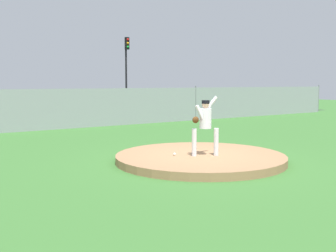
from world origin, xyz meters
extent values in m
plane|color=#386B2D|center=(0.00, 6.00, 0.00)|extent=(80.00, 80.00, 0.00)
cube|color=#2B2B2D|center=(0.00, 14.50, 0.00)|extent=(44.00, 7.00, 0.01)
cylinder|color=#99704C|center=(0.00, 0.00, 0.10)|extent=(4.70, 4.70, 0.21)
cylinder|color=silver|center=(-0.31, -0.11, 0.58)|extent=(0.13, 0.13, 0.75)
cylinder|color=silver|center=(0.24, -0.38, 0.58)|extent=(0.13, 0.13, 0.75)
cylinder|color=silver|center=(-0.03, -0.24, 1.23)|extent=(0.32, 0.32, 0.55)
cylinder|color=silver|center=(0.15, -0.24, 1.61)|extent=(0.39, 0.26, 0.46)
cylinder|color=silver|center=(-0.21, -0.24, 1.37)|extent=(0.29, 0.21, 0.46)
ellipsoid|color=#4C2D14|center=(-0.33, -0.19, 1.20)|extent=(0.20, 0.12, 0.18)
sphere|color=tan|center=(-0.03, -0.24, 1.61)|extent=(0.20, 0.20, 0.20)
cylinder|color=black|center=(-0.03, -0.24, 1.68)|extent=(0.21, 0.21, 0.09)
sphere|color=white|center=(-0.69, 0.27, 0.25)|extent=(0.07, 0.07, 0.07)
cube|color=gray|center=(0.00, 10.00, 0.95)|extent=(39.16, 0.03, 1.91)
cylinder|color=slate|center=(7.83, 10.00, 1.00)|extent=(0.07, 0.07, 2.01)
cylinder|color=slate|center=(19.58, 10.00, 1.00)|extent=(0.07, 0.07, 2.01)
cube|color=maroon|center=(0.07, 14.68, 0.72)|extent=(1.91, 4.19, 0.79)
cube|color=black|center=(0.07, 14.68, 1.42)|extent=(1.71, 2.33, 0.62)
cylinder|color=black|center=(0.11, 15.96, 0.32)|extent=(1.85, 0.70, 0.64)
cylinder|color=black|center=(0.03, 13.40, 0.32)|extent=(1.85, 0.70, 0.64)
cube|color=#B7BABF|center=(4.66, 14.14, 0.71)|extent=(1.93, 4.35, 0.79)
cube|color=black|center=(4.66, 14.14, 1.42)|extent=(1.75, 2.40, 0.63)
cylinder|color=black|center=(4.68, 15.48, 0.32)|extent=(1.93, 0.67, 0.64)
cylinder|color=black|center=(4.63, 12.80, 0.32)|extent=(1.93, 0.67, 0.64)
cube|color=tan|center=(9.93, 14.33, 0.65)|extent=(2.00, 4.70, 0.67)
cube|color=black|center=(9.93, 14.33, 1.33)|extent=(1.77, 2.61, 0.69)
cylinder|color=black|center=(9.98, 15.77, 0.32)|extent=(1.91, 0.71, 0.64)
cylinder|color=black|center=(9.87, 12.90, 0.32)|extent=(1.91, 0.71, 0.64)
cube|color=#232328|center=(7.21, 14.17, 0.69)|extent=(2.00, 4.12, 0.75)
cube|color=black|center=(7.21, 14.17, 1.43)|extent=(1.72, 2.31, 0.72)
cylinder|color=black|center=(7.12, 15.41, 0.32)|extent=(1.80, 0.77, 0.64)
cylinder|color=black|center=(7.30, 12.94, 0.32)|extent=(1.80, 0.77, 0.64)
cone|color=orange|center=(1.68, 11.98, 0.28)|extent=(0.32, 0.32, 0.55)
cube|color=black|center=(1.68, 11.98, 0.02)|extent=(0.40, 0.40, 0.03)
cylinder|color=black|center=(8.05, 18.66, 2.78)|extent=(0.14, 0.14, 5.56)
cube|color=black|center=(8.05, 18.48, 5.11)|extent=(0.28, 0.24, 0.90)
sphere|color=red|center=(8.05, 18.36, 5.38)|extent=(0.18, 0.18, 0.18)
sphere|color=orange|center=(8.05, 18.36, 5.11)|extent=(0.18, 0.18, 0.18)
sphere|color=green|center=(8.05, 18.36, 4.84)|extent=(0.18, 0.18, 0.18)
camera|label=1|loc=(-7.14, -8.68, 2.19)|focal=43.75mm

